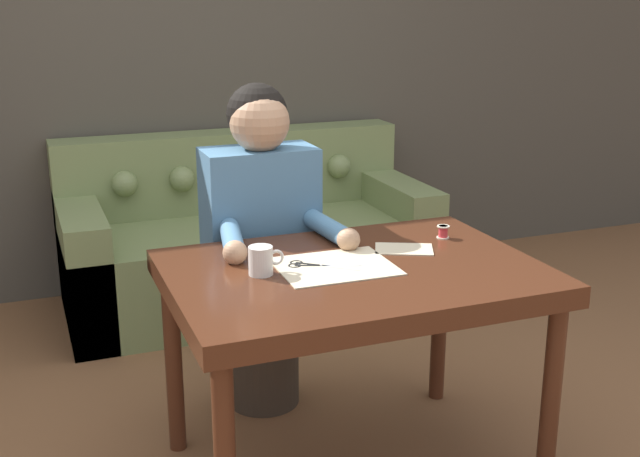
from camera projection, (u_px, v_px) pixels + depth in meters
name	position (u px, v px, depth m)	size (l,w,h in m)	color
wall_back	(174.00, 46.00, 4.21)	(8.00, 0.06, 2.60)	#474238
dining_table	(354.00, 291.00, 2.56)	(1.17, 0.83, 0.74)	#472314
couch	(246.00, 244.00, 4.20)	(1.86, 0.86, 0.86)	olive
person	(262.00, 246.00, 3.02)	(0.47, 0.58, 1.26)	#33281E
pattern_paper_main	(335.00, 266.00, 2.54)	(0.37, 0.31, 0.00)	beige
pattern_paper_offcut	(404.00, 249.00, 2.71)	(0.23, 0.20, 0.00)	beige
scissors	(312.00, 265.00, 2.55)	(0.22, 0.17, 0.01)	silver
mug	(261.00, 260.00, 2.46)	(0.11, 0.08, 0.09)	silver
thread_spool	(443.00, 232.00, 2.83)	(0.04, 0.04, 0.05)	red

